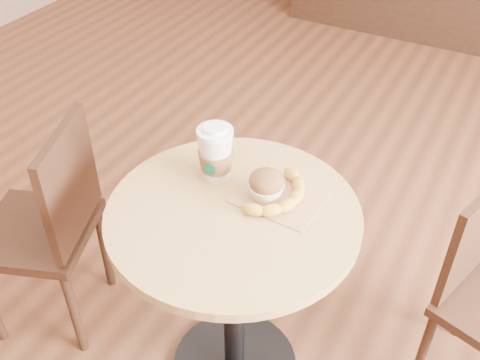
{
  "coord_description": "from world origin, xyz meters",
  "views": [
    {
      "loc": [
        0.6,
        -1.11,
        1.79
      ],
      "look_at": [
        0.03,
        -0.06,
        0.83
      ],
      "focal_mm": 42.0,
      "sensor_mm": 36.0,
      "label": 1
    }
  ],
  "objects": [
    {
      "name": "coffee_cup",
      "position": [
        -0.09,
        0.01,
        0.83
      ],
      "size": [
        0.11,
        0.11,
        0.18
      ],
      "rotation": [
        0.0,
        0.0,
        0.19
      ],
      "color": "silver",
      "rests_on": "cafe_table"
    },
    {
      "name": "kraft_bag",
      "position": [
        0.12,
        0.01,
        0.75
      ],
      "size": [
        0.25,
        0.19,
        0.0
      ],
      "primitive_type": "cube",
      "rotation": [
        0.0,
        0.0,
        -0.06
      ],
      "color": "#A97752",
      "rests_on": "cafe_table"
    },
    {
      "name": "chair_left",
      "position": [
        -0.64,
        -0.18,
        0.47
      ],
      "size": [
        0.48,
        0.48,
        0.85
      ],
      "rotation": [
        0.0,
        0.0,
        -1.22
      ],
      "color": "black",
      "rests_on": "ground"
    },
    {
      "name": "cafe_table",
      "position": [
        0.03,
        -0.1,
        0.54
      ],
      "size": [
        0.72,
        0.72,
        0.75
      ],
      "color": "black",
      "rests_on": "ground"
    },
    {
      "name": "banana",
      "position": [
        0.13,
        0.01,
        0.77
      ],
      "size": [
        0.21,
        0.29,
        0.04
      ],
      "primitive_type": null,
      "rotation": [
        0.0,
        0.0,
        -0.25
      ],
      "color": "gold",
      "rests_on": "kraft_bag"
    },
    {
      "name": "muffin",
      "position": [
        0.09,
        -0.01,
        0.8
      ],
      "size": [
        0.1,
        0.1,
        0.09
      ],
      "color": "white",
      "rests_on": "kraft_bag"
    }
  ]
}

